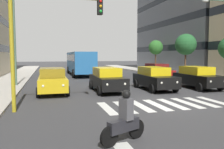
{
  "coord_description": "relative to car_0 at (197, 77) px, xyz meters",
  "views": [
    {
      "loc": [
        5.9,
        10.63,
        2.58
      ],
      "look_at": [
        1.05,
        -6.49,
        1.09
      ],
      "focal_mm": 36.41,
      "sensor_mm": 36.0,
      "label": 1
    }
  ],
  "objects": [
    {
      "name": "street_tree_2",
      "position": [
        -3.99,
        -7.65,
        2.94
      ],
      "size": [
        2.42,
        2.42,
        4.91
      ],
      "color": "#513823",
      "rests_on": "sidewalk_left"
    },
    {
      "name": "car_1",
      "position": [
        3.57,
        -0.28,
        0.0
      ],
      "size": [
        2.02,
        4.44,
        1.72
      ],
      "color": "black",
      "rests_on": "ground_plane"
    },
    {
      "name": "car_0",
      "position": [
        0.0,
        0.0,
        0.0
      ],
      "size": [
        2.02,
        4.44,
        1.72
      ],
      "color": "black",
      "rests_on": "ground_plane"
    },
    {
      "name": "street_tree_3",
      "position": [
        -4.2,
        -15.56,
        2.86
      ],
      "size": [
        2.12,
        2.12,
        4.69
      ],
      "color": "#513823",
      "rests_on": "sidewalk_left"
    },
    {
      "name": "car_3",
      "position": [
        10.99,
        -0.74,
        0.0
      ],
      "size": [
        2.02,
        4.44,
        1.72
      ],
      "color": "gold",
      "rests_on": "ground_plane"
    },
    {
      "name": "street_lamp_right",
      "position": [
        13.27,
        -4.76,
        4.02
      ],
      "size": [
        3.33,
        0.28,
        7.78
      ],
      "color": "#4C6B56",
      "rests_on": "sidewalk_right"
    },
    {
      "name": "traffic_light_gantry",
      "position": [
        11.59,
        4.17,
        2.81
      ],
      "size": [
        4.26,
        0.36,
        5.5
      ],
      "color": "#AD991E",
      "rests_on": "ground_plane"
    },
    {
      "name": "crosswalk_markings",
      "position": [
        5.37,
        4.59,
        -0.88
      ],
      "size": [
        6.75,
        2.8,
        0.01
      ],
      "color": "silver",
      "rests_on": "ground_plane"
    },
    {
      "name": "car_row2_0",
      "position": [
        0.14,
        -6.52,
        0.0
      ],
      "size": [
        2.02,
        4.44,
        1.72
      ],
      "color": "maroon",
      "rests_on": "ground_plane"
    },
    {
      "name": "motorcycle_with_rider",
      "position": [
        9.12,
        8.98,
        -0.24
      ],
      "size": [
        1.59,
        0.79,
        1.57
      ],
      "color": "black",
      "rests_on": "ground_plane"
    },
    {
      "name": "ground_plane",
      "position": [
        5.37,
        4.59,
        -0.89
      ],
      "size": [
        180.0,
        180.0,
        0.0
      ],
      "primitive_type": "plane",
      "color": "#38383A"
    },
    {
      "name": "building_left_block_0",
      "position": [
        -11.37,
        -16.84,
        8.39
      ],
      "size": [
        11.09,
        20.2,
        18.55
      ],
      "color": "slate",
      "rests_on": "ground_plane"
    },
    {
      "name": "car_2",
      "position": [
        7.2,
        -0.41,
        0.0
      ],
      "size": [
        2.02,
        4.44,
        1.72
      ],
      "color": "black",
      "rests_on": "ground_plane"
    },
    {
      "name": "bus_behind_traffic",
      "position": [
        7.2,
        -14.61,
        0.97
      ],
      "size": [
        2.78,
        10.5,
        3.0
      ],
      "color": "#286BAD",
      "rests_on": "ground_plane"
    }
  ]
}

